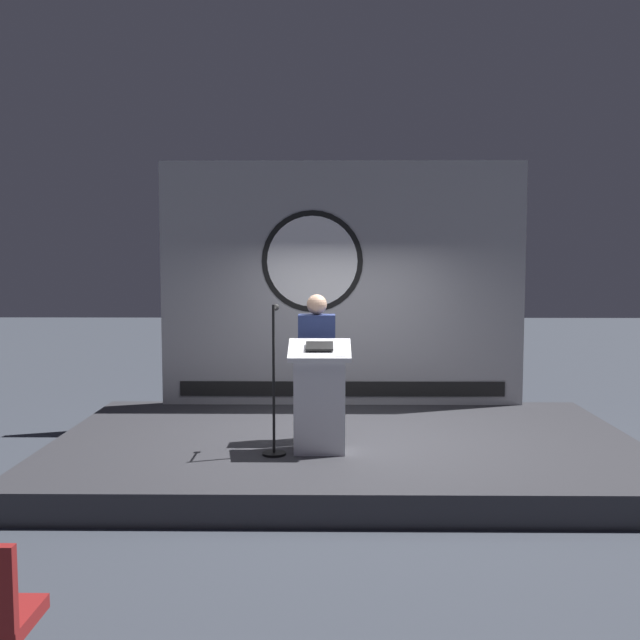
% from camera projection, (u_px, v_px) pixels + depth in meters
% --- Properties ---
extents(ground_plane, '(40.00, 40.00, 0.00)m').
position_uv_depth(ground_plane, '(345.00, 463.00, 8.15)').
color(ground_plane, '#383D47').
extents(stage_platform, '(6.40, 4.00, 0.30)m').
position_uv_depth(stage_platform, '(345.00, 450.00, 8.14)').
color(stage_platform, '#333338').
rests_on(stage_platform, ground).
extents(banner_display, '(4.89, 0.12, 3.28)m').
position_uv_depth(banner_display, '(341.00, 284.00, 9.83)').
color(banner_display, '#9E9EA3').
rests_on(banner_display, stage_platform).
extents(podium, '(0.64, 0.49, 1.15)m').
position_uv_depth(podium, '(320.00, 398.00, 7.49)').
color(podium, silver).
rests_on(podium, stage_platform).
extents(speaker_person, '(0.40, 0.26, 1.60)m').
position_uv_depth(speaker_person, '(317.00, 366.00, 7.95)').
color(speaker_person, black).
rests_on(speaker_person, stage_platform).
extents(microphone_stand, '(0.24, 0.51, 1.53)m').
position_uv_depth(microphone_stand, '(274.00, 402.00, 7.40)').
color(microphone_stand, black).
rests_on(microphone_stand, stage_platform).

